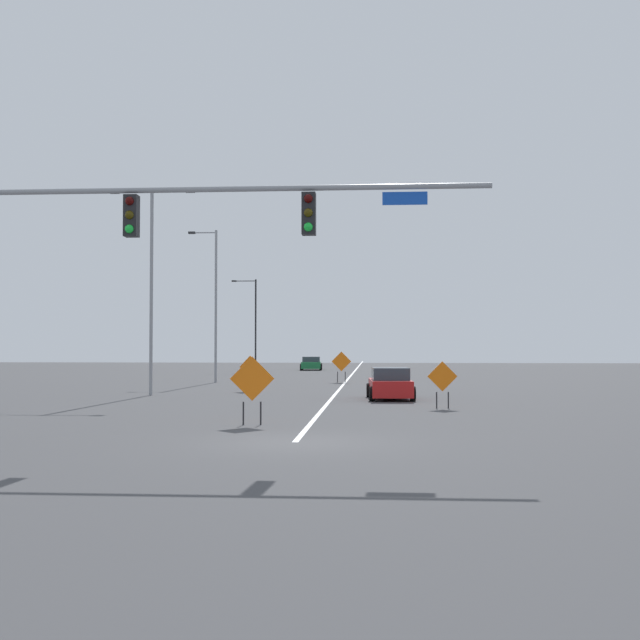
{
  "coord_description": "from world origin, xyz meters",
  "views": [
    {
      "loc": [
        1.98,
        -19.22,
        2.37
      ],
      "look_at": [
        -1.36,
        27.75,
        3.91
      ],
      "focal_mm": 44.13,
      "sensor_mm": 36.0,
      "label": 1
    }
  ],
  "objects_px": {
    "construction_sign_right_lane": "(341,363)",
    "construction_sign_median_near": "(252,382)",
    "car_red_near": "(390,384)",
    "construction_sign_right_shoulder": "(442,379)",
    "street_lamp_mid_left": "(214,299)",
    "street_lamp_near_right": "(151,274)",
    "car_green_passing": "(311,364)",
    "traffic_signal_assembly": "(137,237)",
    "construction_sign_median_far": "(250,369)",
    "street_lamp_near_left": "(254,320)"
  },
  "relations": [
    {
      "from": "street_lamp_mid_left",
      "to": "traffic_signal_assembly",
      "type": "bearing_deg",
      "value": -81.78
    },
    {
      "from": "construction_sign_right_lane",
      "to": "street_lamp_near_right",
      "type": "bearing_deg",
      "value": -121.59
    },
    {
      "from": "car_green_passing",
      "to": "construction_sign_right_lane",
      "type": "bearing_deg",
      "value": -81.02
    },
    {
      "from": "construction_sign_median_near",
      "to": "construction_sign_median_far",
      "type": "bearing_deg",
      "value": 99.36
    },
    {
      "from": "street_lamp_mid_left",
      "to": "construction_sign_right_shoulder",
      "type": "bearing_deg",
      "value": -57.1
    },
    {
      "from": "traffic_signal_assembly",
      "to": "construction_sign_right_lane",
      "type": "distance_m",
      "value": 32.01
    },
    {
      "from": "construction_sign_right_shoulder",
      "to": "car_green_passing",
      "type": "xyz_separation_m",
      "value": [
        -8.81,
        46.49,
        -0.49
      ]
    },
    {
      "from": "construction_sign_right_lane",
      "to": "construction_sign_median_near",
      "type": "distance_m",
      "value": 27.46
    },
    {
      "from": "construction_sign_right_lane",
      "to": "car_green_passing",
      "type": "bearing_deg",
      "value": 98.98
    },
    {
      "from": "street_lamp_mid_left",
      "to": "construction_sign_median_far",
      "type": "xyz_separation_m",
      "value": [
        3.89,
        -9.48,
        -4.2
      ]
    },
    {
      "from": "car_green_passing",
      "to": "car_red_near",
      "type": "relative_size",
      "value": 1.03
    },
    {
      "from": "construction_sign_right_lane",
      "to": "traffic_signal_assembly",
      "type": "bearing_deg",
      "value": -96.77
    },
    {
      "from": "street_lamp_mid_left",
      "to": "construction_sign_median_near",
      "type": "distance_m",
      "value": 27.85
    },
    {
      "from": "construction_sign_median_near",
      "to": "car_green_passing",
      "type": "bearing_deg",
      "value": 92.8
    },
    {
      "from": "street_lamp_mid_left",
      "to": "car_red_near",
      "type": "bearing_deg",
      "value": -53.79
    },
    {
      "from": "construction_sign_right_shoulder",
      "to": "car_red_near",
      "type": "distance_m",
      "value": 5.28
    },
    {
      "from": "street_lamp_mid_left",
      "to": "car_green_passing",
      "type": "distance_m",
      "value": 27.23
    },
    {
      "from": "street_lamp_mid_left",
      "to": "construction_sign_median_far",
      "type": "bearing_deg",
      "value": -67.7
    },
    {
      "from": "construction_sign_median_far",
      "to": "construction_sign_right_lane",
      "type": "height_order",
      "value": "construction_sign_right_lane"
    },
    {
      "from": "construction_sign_median_far",
      "to": "construction_sign_right_shoulder",
      "type": "xyz_separation_m",
      "value": [
        9.05,
        -10.52,
        -0.05
      ]
    },
    {
      "from": "construction_sign_right_shoulder",
      "to": "construction_sign_median_near",
      "type": "relative_size",
      "value": 0.87
    },
    {
      "from": "street_lamp_near_right",
      "to": "construction_sign_median_near",
      "type": "distance_m",
      "value": 15.95
    },
    {
      "from": "construction_sign_median_near",
      "to": "street_lamp_near_right",
      "type": "bearing_deg",
      "value": 117.43
    },
    {
      "from": "construction_sign_right_lane",
      "to": "car_red_near",
      "type": "xyz_separation_m",
      "value": [
        2.85,
        -15.8,
        -0.6
      ]
    },
    {
      "from": "traffic_signal_assembly",
      "to": "street_lamp_near_right",
      "type": "bearing_deg",
      "value": 105.08
    },
    {
      "from": "construction_sign_median_far",
      "to": "construction_sign_median_near",
      "type": "distance_m",
      "value": 17.47
    },
    {
      "from": "street_lamp_mid_left",
      "to": "construction_sign_right_lane",
      "type": "height_order",
      "value": "street_lamp_mid_left"
    },
    {
      "from": "car_red_near",
      "to": "construction_sign_median_near",
      "type": "bearing_deg",
      "value": -110.41
    },
    {
      "from": "street_lamp_near_right",
      "to": "construction_sign_median_near",
      "type": "bearing_deg",
      "value": -62.57
    },
    {
      "from": "construction_sign_right_shoulder",
      "to": "construction_sign_right_lane",
      "type": "relative_size",
      "value": 0.89
    },
    {
      "from": "construction_sign_median_far",
      "to": "car_green_passing",
      "type": "relative_size",
      "value": 0.45
    },
    {
      "from": "traffic_signal_assembly",
      "to": "car_green_passing",
      "type": "xyz_separation_m",
      "value": [
        -0.33,
        57.34,
        -4.48
      ]
    },
    {
      "from": "traffic_signal_assembly",
      "to": "car_red_near",
      "type": "relative_size",
      "value": 3.39
    },
    {
      "from": "traffic_signal_assembly",
      "to": "street_lamp_near_right",
      "type": "height_order",
      "value": "street_lamp_near_right"
    },
    {
      "from": "street_lamp_mid_left",
      "to": "car_red_near",
      "type": "distance_m",
      "value": 19.29
    },
    {
      "from": "traffic_signal_assembly",
      "to": "construction_sign_right_lane",
      "type": "xyz_separation_m",
      "value": [
        3.75,
        31.56,
        -3.84
      ]
    },
    {
      "from": "traffic_signal_assembly",
      "to": "street_lamp_near_left",
      "type": "height_order",
      "value": "street_lamp_near_left"
    },
    {
      "from": "construction_sign_median_far",
      "to": "construction_sign_right_shoulder",
      "type": "distance_m",
      "value": 13.88
    },
    {
      "from": "street_lamp_mid_left",
      "to": "construction_sign_right_shoulder",
      "type": "height_order",
      "value": "street_lamp_mid_left"
    },
    {
      "from": "car_green_passing",
      "to": "construction_sign_right_shoulder",
      "type": "bearing_deg",
      "value": -79.27
    },
    {
      "from": "construction_sign_right_shoulder",
      "to": "street_lamp_mid_left",
      "type": "bearing_deg",
      "value": 122.9
    },
    {
      "from": "car_red_near",
      "to": "street_lamp_near_left",
      "type": "bearing_deg",
      "value": 107.25
    },
    {
      "from": "traffic_signal_assembly",
      "to": "street_lamp_mid_left",
      "type": "relative_size",
      "value": 1.37
    },
    {
      "from": "car_red_near",
      "to": "construction_sign_right_lane",
      "type": "bearing_deg",
      "value": 100.23
    },
    {
      "from": "construction_sign_right_shoulder",
      "to": "construction_sign_median_near",
      "type": "bearing_deg",
      "value": -132.77
    },
    {
      "from": "traffic_signal_assembly",
      "to": "construction_sign_right_shoulder",
      "type": "height_order",
      "value": "traffic_signal_assembly"
    },
    {
      "from": "construction_sign_right_lane",
      "to": "construction_sign_median_near",
      "type": "relative_size",
      "value": 0.97
    },
    {
      "from": "street_lamp_mid_left",
      "to": "car_green_passing",
      "type": "relative_size",
      "value": 2.41
    },
    {
      "from": "street_lamp_mid_left",
      "to": "construction_sign_right_lane",
      "type": "bearing_deg",
      "value": 4.89
    },
    {
      "from": "street_lamp_near_left",
      "to": "car_green_passing",
      "type": "relative_size",
      "value": 2.14
    }
  ]
}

